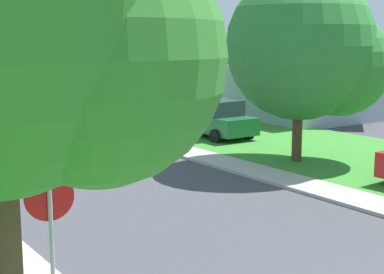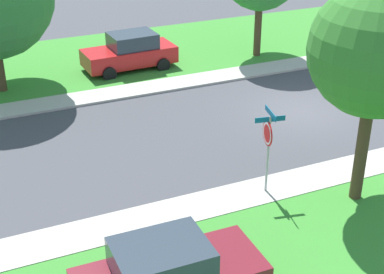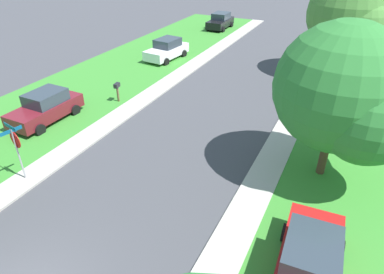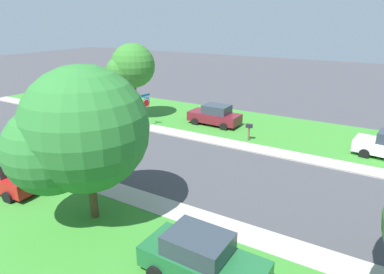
% 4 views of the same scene
% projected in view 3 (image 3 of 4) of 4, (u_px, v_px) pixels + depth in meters
% --- Properties ---
extents(sidewalk_east, '(1.40, 56.00, 0.10)m').
position_uv_depth(sidewalk_east, '(278.00, 147.00, 17.37)').
color(sidewalk_east, '#ADA89E').
rests_on(sidewalk_east, ground).
extents(lawn_east, '(8.00, 56.00, 0.08)m').
position_uv_depth(lawn_east, '(380.00, 172.00, 15.60)').
color(lawn_east, '#38842D').
rests_on(lawn_east, ground).
extents(sidewalk_west, '(1.40, 56.00, 0.10)m').
position_uv_depth(sidewalk_west, '(126.00, 111.00, 20.92)').
color(sidewalk_west, '#ADA89E').
rests_on(sidewalk_west, ground).
extents(lawn_west, '(8.00, 56.00, 0.08)m').
position_uv_depth(lawn_west, '(68.00, 97.00, 22.70)').
color(lawn_west, '#38842D').
rests_on(lawn_west, ground).
extents(stop_sign_far_corner, '(0.91, 0.91, 2.77)m').
position_uv_depth(stop_sign_far_corner, '(16.00, 143.00, 14.24)').
color(stop_sign_far_corner, '#9E9EA3').
rests_on(stop_sign_far_corner, ground).
extents(car_red_near_corner, '(2.20, 4.38, 1.76)m').
position_uv_depth(car_red_near_corner, '(310.00, 260.00, 10.38)').
color(car_red_near_corner, red).
rests_on(car_red_near_corner, ground).
extents(car_white_driveway_right, '(2.38, 4.47, 1.76)m').
position_uv_depth(car_white_driveway_right, '(167.00, 49.00, 29.14)').
color(car_white_driveway_right, white).
rests_on(car_white_driveway_right, ground).
extents(car_blue_behind_trees, '(2.25, 4.41, 1.76)m').
position_uv_depth(car_blue_behind_trees, '(375.00, 40.00, 31.61)').
color(car_blue_behind_trees, '#1E389E').
rests_on(car_blue_behind_trees, ground).
extents(car_maroon_across_road, '(2.09, 4.33, 1.76)m').
position_uv_depth(car_maroon_across_road, '(46.00, 107.00, 19.49)').
color(car_maroon_across_road, maroon).
rests_on(car_maroon_across_road, ground).
extents(car_black_far_down_street, '(2.07, 4.32, 1.76)m').
position_uv_depth(car_black_far_down_street, '(220.00, 21.00, 38.44)').
color(car_black_far_down_street, black).
rests_on(car_black_far_down_street, ground).
extents(car_green_kerbside_mid, '(2.10, 4.33, 1.76)m').
position_uv_depth(car_green_kerbside_mid, '(354.00, 108.00, 19.37)').
color(car_green_kerbside_mid, '#1E6033').
rests_on(car_green_kerbside_mid, ground).
extents(tree_across_right, '(5.64, 5.25, 6.83)m').
position_uv_depth(tree_across_right, '(347.00, 95.00, 13.21)').
color(tree_across_right, '#4C3823').
rests_on(tree_across_right, ground).
extents(tree_corner_large, '(5.83, 5.42, 7.30)m').
position_uv_depth(tree_corner_large, '(350.00, 17.00, 23.76)').
color(tree_corner_large, '#4C3823').
rests_on(tree_corner_large, ground).
extents(mailbox, '(0.31, 0.51, 1.31)m').
position_uv_depth(mailbox, '(117.00, 88.00, 21.57)').
color(mailbox, brown).
rests_on(mailbox, ground).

